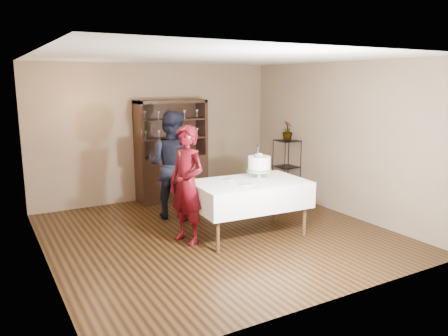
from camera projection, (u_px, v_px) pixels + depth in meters
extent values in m
plane|color=black|center=(217.00, 233.00, 6.89)|extent=(5.00, 5.00, 0.00)
plane|color=silver|center=(216.00, 57.00, 6.36)|extent=(5.00, 5.00, 0.00)
cube|color=brown|center=(157.00, 132.00, 8.76)|extent=(5.00, 0.02, 2.70)
cube|color=brown|center=(40.00, 164.00, 5.41)|extent=(0.02, 5.00, 2.70)
cube|color=brown|center=(338.00, 138.00, 7.84)|extent=(0.02, 5.00, 2.70)
cube|color=black|center=(172.00, 177.00, 8.81)|extent=(1.40, 0.48, 0.90)
cube|color=black|center=(167.00, 127.00, 8.80)|extent=(1.40, 0.03, 1.10)
cube|color=black|center=(170.00, 102.00, 8.51)|extent=(1.40, 0.48, 0.06)
cube|color=black|center=(171.00, 138.00, 8.65)|extent=(1.28, 0.42, 0.02)
cube|color=black|center=(171.00, 119.00, 8.58)|extent=(1.28, 0.42, 0.02)
cylinder|color=black|center=(285.00, 172.00, 8.63)|extent=(0.02, 0.02, 1.20)
cylinder|color=black|center=(300.00, 170.00, 8.83)|extent=(0.02, 0.02, 1.20)
cylinder|color=black|center=(273.00, 168.00, 8.97)|extent=(0.02, 0.02, 1.20)
cylinder|color=black|center=(288.00, 166.00, 9.17)|extent=(0.02, 0.02, 1.20)
cube|color=black|center=(286.00, 190.00, 8.99)|extent=(0.40, 0.40, 0.02)
cube|color=black|center=(286.00, 167.00, 8.89)|extent=(0.40, 0.40, 0.01)
cube|color=black|center=(287.00, 141.00, 8.79)|extent=(0.40, 0.40, 0.02)
cube|color=white|center=(250.00, 194.00, 6.71)|extent=(1.77, 1.14, 0.40)
cylinder|color=#442D19|center=(218.00, 224.00, 6.07)|extent=(0.06, 0.06, 0.81)
cylinder|color=#442D19|center=(305.00, 210.00, 6.72)|extent=(0.06, 0.06, 0.81)
cylinder|color=#442D19|center=(195.00, 209.00, 6.80)|extent=(0.06, 0.06, 0.81)
cylinder|color=#442D19|center=(275.00, 198.00, 7.45)|extent=(0.06, 0.06, 0.81)
imported|color=#3C050D|center=(187.00, 185.00, 6.38)|extent=(0.60, 0.74, 1.75)
imported|color=black|center=(172.00, 165.00, 7.57)|extent=(1.14, 1.15, 1.87)
cylinder|color=beige|center=(259.00, 178.00, 6.89)|extent=(0.22, 0.22, 0.01)
cylinder|color=beige|center=(259.00, 175.00, 6.88)|extent=(0.06, 0.06, 0.11)
cylinder|color=beige|center=(259.00, 171.00, 6.87)|extent=(0.40, 0.40, 0.02)
cylinder|color=#486C33|center=(259.00, 170.00, 6.87)|extent=(0.39, 0.39, 0.02)
cylinder|color=white|center=(259.00, 163.00, 6.85)|extent=(0.40, 0.40, 0.22)
sphere|color=#5672B8|center=(261.00, 155.00, 6.84)|extent=(0.03, 0.03, 0.03)
cube|color=white|center=(258.00, 152.00, 6.77)|extent=(0.02, 0.02, 0.15)
cube|color=black|center=(258.00, 146.00, 6.75)|extent=(0.02, 0.02, 0.06)
cylinder|color=beige|center=(246.00, 184.00, 6.45)|extent=(0.26, 0.26, 0.01)
cylinder|color=beige|center=(229.00, 179.00, 6.77)|extent=(0.21, 0.21, 0.01)
imported|color=#486C33|center=(288.00, 131.00, 8.81)|extent=(0.30, 0.30, 0.38)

